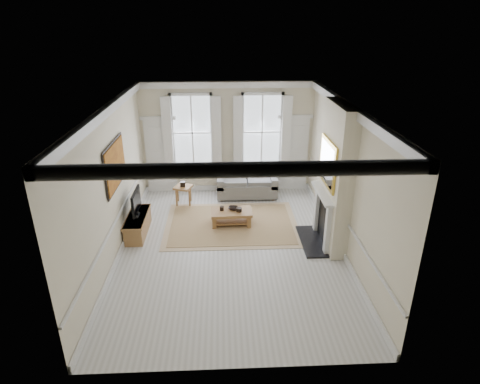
{
  "coord_description": "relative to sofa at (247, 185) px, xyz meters",
  "views": [
    {
      "loc": [
        -0.17,
        -8.27,
        5.05
      ],
      "look_at": [
        0.24,
        0.49,
        1.25
      ],
      "focal_mm": 30.0,
      "sensor_mm": 36.0,
      "label": 1
    }
  ],
  "objects": [
    {
      "name": "left_wall",
      "position": [
        -3.17,
        -3.11,
        1.34
      ],
      "size": [
        0.0,
        7.2,
        7.2
      ],
      "primitive_type": "plane",
      "rotation": [
        1.57,
        0.0,
        1.57
      ],
      "color": "beige",
      "rests_on": "floor"
    },
    {
      "name": "rug",
      "position": [
        -0.52,
        -1.9,
        -0.35
      ],
      "size": [
        3.5,
        2.6,
        0.02
      ],
      "primitive_type": "cube",
      "color": "#A58555",
      "rests_on": "floor"
    },
    {
      "name": "fireplace",
      "position": [
        1.63,
        -2.91,
        0.38
      ],
      "size": [
        0.21,
        1.45,
        1.33
      ],
      "color": "silver",
      "rests_on": "floor"
    },
    {
      "name": "tv",
      "position": [
        -2.89,
        -2.26,
        0.53
      ],
      "size": [
        0.08,
        0.9,
        0.68
      ],
      "color": "black",
      "rests_on": "tv_stand"
    },
    {
      "name": "ceramic_pot_a",
      "position": [
        -0.77,
        -1.85,
        0.1
      ],
      "size": [
        0.11,
        0.11,
        0.11
      ],
      "primitive_type": "cylinder",
      "color": "black",
      "rests_on": "coffee_table"
    },
    {
      "name": "side_table",
      "position": [
        -1.9,
        -0.52,
        0.09
      ],
      "size": [
        0.58,
        0.58,
        0.56
      ],
      "rotation": [
        0.0,
        0.0,
        -0.34
      ],
      "color": "brown",
      "rests_on": "floor"
    },
    {
      "name": "sofa",
      "position": [
        0.0,
        0.0,
        0.0
      ],
      "size": [
        1.81,
        0.88,
        0.85
      ],
      "color": "#5E5E5C",
      "rests_on": "floor"
    },
    {
      "name": "mirror",
      "position": [
        1.64,
        -2.91,
        1.69
      ],
      "size": [
        0.06,
        1.26,
        1.06
      ],
      "primitive_type": "cube",
      "color": "gold",
      "rests_on": "chimney_breast"
    },
    {
      "name": "hearth",
      "position": [
        1.43,
        -2.91,
        -0.33
      ],
      "size": [
        0.55,
        1.5,
        0.05
      ],
      "primitive_type": "cube",
      "color": "black",
      "rests_on": "floor"
    },
    {
      "name": "tv_stand",
      "position": [
        -2.91,
        -2.26,
        -0.11
      ],
      "size": [
        0.44,
        1.38,
        0.49
      ],
      "primitive_type": "cube",
      "color": "brown",
      "rests_on": "floor"
    },
    {
      "name": "floor",
      "position": [
        -0.57,
        -3.11,
        -0.36
      ],
      "size": [
        7.2,
        7.2,
        0.0
      ],
      "primitive_type": "plane",
      "color": "#B7B5AD",
      "rests_on": "ground"
    },
    {
      "name": "window_right",
      "position": [
        0.48,
        0.44,
        1.54
      ],
      "size": [
        1.26,
        0.2,
        2.2
      ],
      "primitive_type": null,
      "color": "#B2BCC6",
      "rests_on": "back_wall"
    },
    {
      "name": "chimney_breast",
      "position": [
        1.85,
        -2.91,
        1.34
      ],
      "size": [
        0.35,
        1.7,
        3.38
      ],
      "primitive_type": "cube",
      "color": "beige",
      "rests_on": "floor"
    },
    {
      "name": "bowl",
      "position": [
        -0.47,
        -1.8,
        0.07
      ],
      "size": [
        0.31,
        0.31,
        0.06
      ],
      "primitive_type": "imported",
      "rotation": [
        0.0,
        0.0,
        -0.27
      ],
      "color": "black",
      "rests_on": "coffee_table"
    },
    {
      "name": "right_wall",
      "position": [
        2.03,
        -3.11,
        1.34
      ],
      "size": [
        0.0,
        7.2,
        7.2
      ],
      "primitive_type": "plane",
      "rotation": [
        1.57,
        0.0,
        -1.57
      ],
      "color": "beige",
      "rests_on": "floor"
    },
    {
      "name": "painting",
      "position": [
        -3.13,
        -2.81,
        1.69
      ],
      "size": [
        0.05,
        1.66,
        1.06
      ],
      "primitive_type": "cube",
      "color": "#BA7520",
      "rests_on": "left_wall"
    },
    {
      "name": "coffee_table",
      "position": [
        -0.52,
        -1.9,
        -0.04
      ],
      "size": [
        1.09,
        0.66,
        0.4
      ],
      "rotation": [
        0.0,
        0.0,
        0.03
      ],
      "color": "brown",
      "rests_on": "rug"
    },
    {
      "name": "door_right",
      "position": [
        1.48,
        0.45,
        0.79
      ],
      "size": [
        0.9,
        0.08,
        2.3
      ],
      "primitive_type": "cube",
      "color": "silver",
      "rests_on": "floor"
    },
    {
      "name": "ceiling",
      "position": [
        -0.57,
        -3.11,
        3.04
      ],
      "size": [
        7.2,
        7.2,
        0.0
      ],
      "primitive_type": "plane",
      "rotation": [
        3.14,
        0.0,
        0.0
      ],
      "color": "white",
      "rests_on": "back_wall"
    },
    {
      "name": "window_left",
      "position": [
        -1.62,
        0.44,
        1.54
      ],
      "size": [
        1.26,
        0.2,
        2.2
      ],
      "primitive_type": null,
      "color": "#B2BCC6",
      "rests_on": "back_wall"
    },
    {
      "name": "back_wall",
      "position": [
        -0.57,
        0.49,
        1.34
      ],
      "size": [
        5.2,
        0.0,
        5.2
      ],
      "primitive_type": "plane",
      "rotation": [
        1.57,
        0.0,
        0.0
      ],
      "color": "beige",
      "rests_on": "floor"
    },
    {
      "name": "ceramic_pot_b",
      "position": [
        -0.32,
        -1.95,
        0.1
      ],
      "size": [
        0.15,
        0.15,
        0.11
      ],
      "primitive_type": "cylinder",
      "color": "black",
      "rests_on": "coffee_table"
    },
    {
      "name": "door_left",
      "position": [
        -2.62,
        0.45,
        0.79
      ],
      "size": [
        0.9,
        0.08,
        2.3
      ],
      "primitive_type": "cube",
      "color": "silver",
      "rests_on": "floor"
    }
  ]
}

